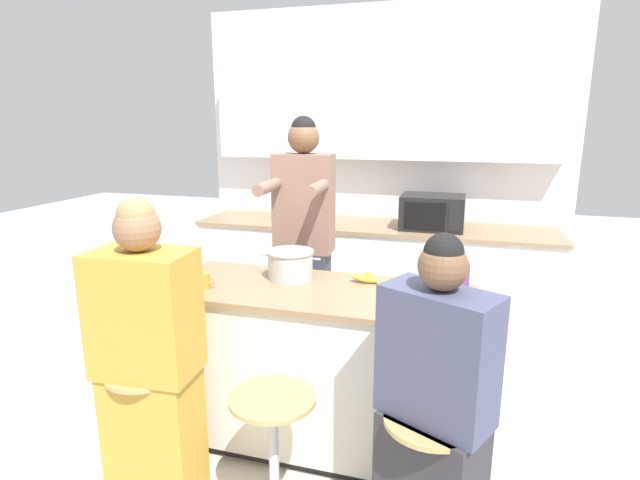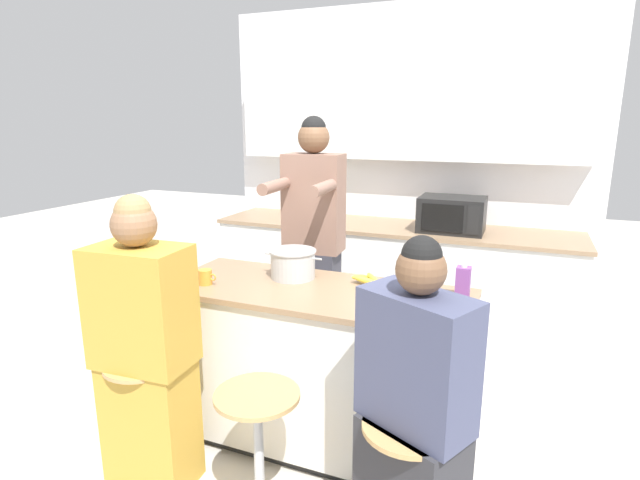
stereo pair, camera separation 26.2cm
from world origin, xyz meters
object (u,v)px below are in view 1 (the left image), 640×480
Objects in this scene: bar_stool_leftmost at (150,426)px; coffee_cup_near at (203,281)px; person_wrapped_blanket at (149,362)px; juice_carton at (462,278)px; person_cooking at (304,256)px; banana_bunch at (365,277)px; microwave at (432,212)px; person_seated_near at (434,422)px; bar_stool_center at (274,458)px; kitchen_island at (317,366)px; potted_plant at (287,201)px; cooking_pot at (290,265)px; fruit_bowl at (405,290)px.

coffee_cup_near is (0.07, 0.44, 0.60)m from bar_stool_leftmost.
person_wrapped_blanket is 8.09× the size of juice_carton.
banana_bunch is at bearing -44.73° from person_cooking.
microwave is at bearing 79.33° from banana_bunch.
person_cooking is 1.30× the size of person_seated_near.
person_wrapped_blanket reaches higher than juice_carton.
juice_carton is (1.38, 0.73, 0.64)m from bar_stool_leftmost.
bar_stool_leftmost is 1.00× the size of bar_stool_center.
kitchen_island is 1.87m from potted_plant.
cooking_pot is at bearing 103.98° from bar_stool_center.
banana_bunch is (-0.44, 0.79, 0.31)m from person_seated_near.
bar_stool_center is at bearing -102.37° from microwave.
bar_stool_center is 1.85× the size of cooking_pot.
juice_carton reaches higher than banana_bunch.
person_wrapped_blanket is 8.21× the size of banana_bunch.
fruit_bowl is 0.28m from banana_bunch.
potted_plant is (-0.13, 2.19, 0.41)m from person_wrapped_blanket.
cooking_pot is at bearing 55.96° from person_wrapped_blanket.
bar_stool_leftmost and bar_stool_center have the same top height.
coffee_cup_near is at bearing -156.78° from banana_bunch.
microwave is at bearing 120.92° from person_seated_near.
potted_plant is (-0.75, 1.59, 0.64)m from kitchen_island.
coffee_cup_near reaches higher than bar_stool_center.
bar_stool_leftmost is at bearing 176.05° from bar_stool_center.
person_cooking reaches higher than banana_bunch.
bar_stool_leftmost is 0.65m from bar_stool_center.
bar_stool_center is at bearing -150.62° from person_seated_near.
juice_carton reaches higher than coffee_cup_near.
bar_stool_center is 2.30× the size of potted_plant.
person_cooking reaches higher than person_seated_near.
person_seated_near is (1.31, -0.01, 0.28)m from bar_stool_leftmost.
kitchen_island is 0.65m from bar_stool_center.
person_cooking is 6.42× the size of potted_plant.
bar_stool_center is (0.65, -0.04, 0.00)m from bar_stool_leftmost.
banana_bunch is at bearing 74.89° from bar_stool_center.
banana_bunch reaches higher than bar_stool_leftmost.
person_wrapped_blanket is 2.23m from potted_plant.
person_cooking is at bearing 67.97° from coffee_cup_near.
banana_bunch is 0.37× the size of microwave.
kitchen_island is 0.58m from cooking_pot.
person_seated_near is 1.35m from coffee_cup_near.
fruit_bowl is 1.98m from potted_plant.
person_cooking reaches higher than bar_stool_center.
person_cooking reaches higher than potted_plant.
microwave is (1.10, 2.15, 0.38)m from person_wrapped_blanket.
microwave reaches higher than bar_stool_leftmost.
juice_carton is at bearing 0.56° from cooking_pot.
kitchen_island is at bearing -169.16° from juice_carton.
bar_stool_center is at bearing -7.06° from person_wrapped_blanket.
microwave is at bearing 100.24° from juice_carton.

